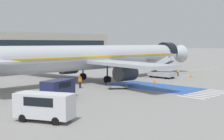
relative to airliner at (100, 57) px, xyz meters
name	(u,v)px	position (x,y,z in m)	size (l,w,h in m)	color
ground_plane	(96,81)	(-0.59, 0.32, -3.85)	(600.00, 600.00, 0.00)	gray
apron_leadline_yellow	(103,80)	(0.63, -0.02, -3.84)	(0.20, 80.59, 0.01)	gold
apron_stand_patch_blue	(153,86)	(0.63, -10.46, -3.84)	(6.52, 13.63, 0.01)	#2856A8
apron_walkway_bar_0	(191,97)	(-3.57, -18.94, -3.84)	(0.44, 3.60, 0.01)	silver
apron_walkway_bar_1	(196,96)	(-2.37, -18.94, -3.84)	(0.44, 3.60, 0.01)	silver
apron_walkway_bar_2	(201,95)	(-1.17, -18.94, -3.84)	(0.44, 3.60, 0.01)	silver
apron_walkway_bar_3	(206,94)	(0.03, -18.94, -3.84)	(0.44, 3.60, 0.01)	silver
apron_walkway_bar_4	(211,93)	(1.23, -18.94, -3.84)	(0.44, 3.60, 0.01)	silver
apron_walkway_bar_5	(215,92)	(2.43, -18.94, -3.84)	(0.44, 3.60, 0.01)	silver
apron_walkway_bar_6	(219,90)	(3.63, -18.94, -3.84)	(0.44, 3.60, 0.01)	silver
airliner	(100,57)	(0.00, 0.00, 0.00)	(46.77, 33.32, 10.98)	#B7BCC4
boarding_stairs_forward	(161,72)	(10.52, -4.87, -2.86)	(2.37, 5.30, 4.01)	#ADB2BA
service_van_0	(44,105)	(-21.41, -16.22, -2.51)	(3.69, 5.02, 2.26)	silver
service_van_2	(58,88)	(-14.78, -8.94, -2.56)	(4.69, 3.16, 2.15)	#1E234C
baggage_cart	(117,87)	(-4.53, -8.29, -3.59)	(2.97, 2.79, 0.87)	gray
ground_crew_0	(178,71)	(14.72, -5.65, -2.90)	(0.45, 0.48, 1.66)	#191E38
ground_crew_1	(80,81)	(-7.70, -4.22, -2.86)	(0.46, 0.29, 1.72)	#191E38
traffic_cone_0	(155,81)	(4.00, -8.21, -3.57)	(0.51, 0.51, 0.56)	orange
traffic_cone_1	(191,76)	(14.73, -8.35, -3.52)	(0.59, 0.59, 0.66)	orange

